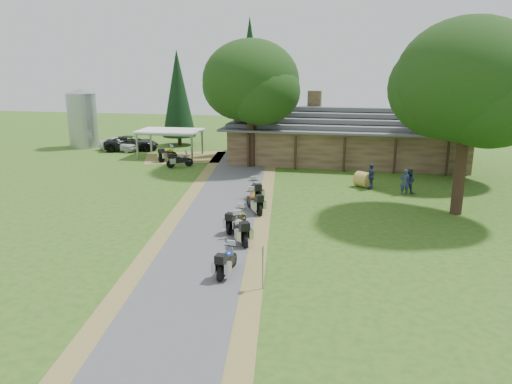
% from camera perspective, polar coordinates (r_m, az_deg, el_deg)
% --- Properties ---
extents(ground, '(120.00, 120.00, 0.00)m').
position_cam_1_polar(ground, '(23.95, -6.14, -6.82)').
color(ground, '#2D5518').
rests_on(ground, ground).
extents(driveway, '(51.95, 51.95, 0.00)m').
position_cam_1_polar(driveway, '(27.68, -4.66, -3.78)').
color(driveway, '#464648').
rests_on(driveway, ground).
extents(lodge, '(21.40, 9.40, 4.90)m').
position_cam_1_polar(lodge, '(45.65, 10.28, 6.52)').
color(lodge, brown).
rests_on(lodge, ground).
extents(silo, '(3.31, 3.31, 6.04)m').
position_cam_1_polar(silo, '(55.62, -19.22, 7.97)').
color(silo, gray).
rests_on(silo, ground).
extents(carport, '(5.91, 4.00, 2.53)m').
position_cam_1_polar(carport, '(48.01, -9.76, 5.51)').
color(carport, white).
rests_on(carport, ground).
extents(car_white_sedan, '(3.30, 5.79, 1.82)m').
position_cam_1_polar(car_white_sedan, '(52.26, -15.37, 5.54)').
color(car_white_sedan, silver).
rests_on(car_white_sedan, ground).
extents(car_dark_suv, '(4.01, 6.27, 2.22)m').
position_cam_1_polar(car_dark_suv, '(52.20, -14.07, 5.84)').
color(car_dark_suv, black).
rests_on(car_dark_suv, ground).
extents(motorcycle_row_a, '(0.80, 1.96, 1.31)m').
position_cam_1_polar(motorcycle_row_a, '(21.24, -3.34, -7.72)').
color(motorcycle_row_a, navy).
rests_on(motorcycle_row_a, ground).
extents(motorcycle_row_b, '(1.62, 2.22, 1.46)m').
position_cam_1_polar(motorcycle_row_b, '(24.84, -1.84, -4.14)').
color(motorcycle_row_b, '#A3A6AA').
rests_on(motorcycle_row_b, ground).
extents(motorcycle_row_c, '(1.00, 2.02, 1.32)m').
position_cam_1_polar(motorcycle_row_c, '(26.55, -2.26, -3.05)').
color(motorcycle_row_c, yellow).
rests_on(motorcycle_row_c, ground).
extents(motorcycle_row_d, '(1.66, 2.11, 1.41)m').
position_cam_1_polar(motorcycle_row_d, '(29.75, -0.18, -0.99)').
color(motorcycle_row_d, '#D0670F').
rests_on(motorcycle_row_d, ground).
extents(motorcycle_row_e, '(1.48, 2.25, 1.47)m').
position_cam_1_polar(motorcycle_row_e, '(32.17, -0.08, 0.27)').
color(motorcycle_row_e, black).
rests_on(motorcycle_row_e, ground).
extents(motorcycle_carport_a, '(1.37, 2.14, 1.39)m').
position_cam_1_polar(motorcycle_carport_a, '(45.96, -10.07, 4.37)').
color(motorcycle_carport_a, '#C58607').
rests_on(motorcycle_carport_a, ground).
extents(motorcycle_carport_b, '(2.04, 1.77, 1.40)m').
position_cam_1_polar(motorcycle_carport_b, '(43.04, -8.72, 3.74)').
color(motorcycle_carport_b, slate).
rests_on(motorcycle_carport_b, ground).
extents(person_a, '(0.60, 0.45, 2.05)m').
position_cam_1_polar(person_a, '(35.12, 16.66, 1.36)').
color(person_a, navy).
rests_on(person_a, ground).
extents(person_b, '(0.68, 0.63, 1.94)m').
position_cam_1_polar(person_b, '(35.62, 17.14, 1.42)').
color(person_b, navy).
rests_on(person_b, ground).
extents(person_c, '(0.60, 0.71, 2.14)m').
position_cam_1_polar(person_c, '(35.95, 13.04, 1.98)').
color(person_c, navy).
rests_on(person_c, ground).
extents(hay_bale, '(1.45, 1.47, 1.09)m').
position_cam_1_polar(hay_bale, '(36.63, 12.15, 1.42)').
color(hay_bale, olive).
rests_on(hay_bale, ground).
extents(sign_post, '(0.32, 0.05, 1.80)m').
position_cam_1_polar(sign_post, '(19.78, 0.77, -8.67)').
color(sign_post, gray).
rests_on(sign_post, ground).
extents(oak_lodge_left, '(8.02, 8.02, 11.64)m').
position_cam_1_polar(oak_lodge_left, '(42.21, -0.58, 10.71)').
color(oak_lodge_left, black).
rests_on(oak_lodge_left, ground).
extents(oak_lodge_right, '(8.15, 8.15, 10.51)m').
position_cam_1_polar(oak_lodge_right, '(40.73, 22.94, 8.63)').
color(oak_lodge_right, black).
rests_on(oak_lodge_right, ground).
extents(oak_driveway, '(8.19, 8.19, 12.50)m').
position_cam_1_polar(oak_driveway, '(30.79, 22.94, 8.90)').
color(oak_driveway, black).
rests_on(oak_driveway, ground).
extents(cedar_near, '(3.70, 3.70, 12.83)m').
position_cam_1_polar(cedar_near, '(48.33, -0.70, 11.92)').
color(cedar_near, black).
rests_on(cedar_near, ground).
extents(cedar_far, '(3.56, 3.56, 10.03)m').
position_cam_1_polar(cedar_far, '(54.30, -8.89, 10.57)').
color(cedar_far, black).
rests_on(cedar_far, ground).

